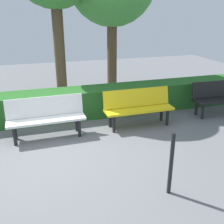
{
  "coord_description": "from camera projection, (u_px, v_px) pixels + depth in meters",
  "views": [
    {
      "loc": [
        0.17,
        4.71,
        2.59
      ],
      "look_at": [
        -1.37,
        -0.31,
        0.55
      ],
      "focal_mm": 42.63,
      "sensor_mm": 36.0,
      "label": 1
    }
  ],
  "objects": [
    {
      "name": "bench_black",
      "position": [
        221.0,
        96.0,
        6.88
      ],
      "size": [
        1.57,
        0.53,
        0.86
      ],
      "rotation": [
        0.0,
        0.0,
        -0.04
      ],
      "color": "black",
      "rests_on": "ground_plane"
    },
    {
      "name": "bench_white",
      "position": [
        46.0,
        116.0,
        5.63
      ],
      "size": [
        1.63,
        0.48,
        0.86
      ],
      "rotation": [
        0.0,
        0.0,
        0.02
      ],
      "color": "white",
      "rests_on": "ground_plane"
    },
    {
      "name": "railing_post_mid",
      "position": [
        171.0,
        164.0,
        3.84
      ],
      "size": [
        0.06,
        0.06,
        1.0
      ],
      "primitive_type": "cylinder",
      "color": "black",
      "rests_on": "ground_plane"
    },
    {
      "name": "bench_yellow",
      "position": [
        138.0,
        106.0,
        6.19
      ],
      "size": [
        1.62,
        0.47,
        0.86
      ],
      "rotation": [
        0.0,
        0.0,
        -0.0
      ],
      "color": "yellow",
      "rests_on": "ground_plane"
    },
    {
      "name": "ground_plane",
      "position": [
        49.0,
        151.0,
        5.18
      ],
      "size": [
        18.6,
        18.6,
        0.0
      ],
      "primitive_type": "plane",
      "color": "slate"
    },
    {
      "name": "hedge_row",
      "position": [
        84.0,
        103.0,
        6.79
      ],
      "size": [
        14.6,
        0.73,
        0.71
      ],
      "primitive_type": "cube",
      "color": "#266023",
      "rests_on": "ground_plane"
    }
  ]
}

